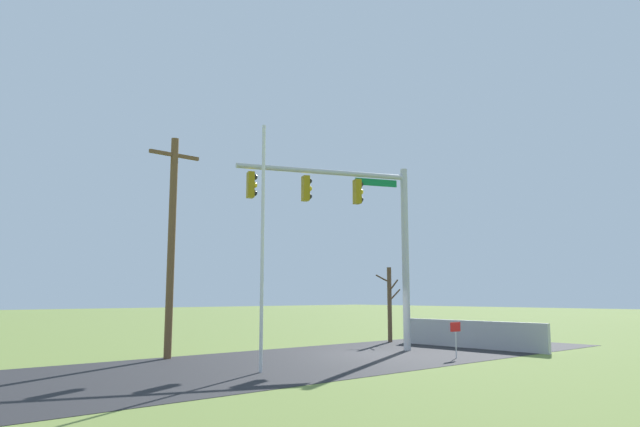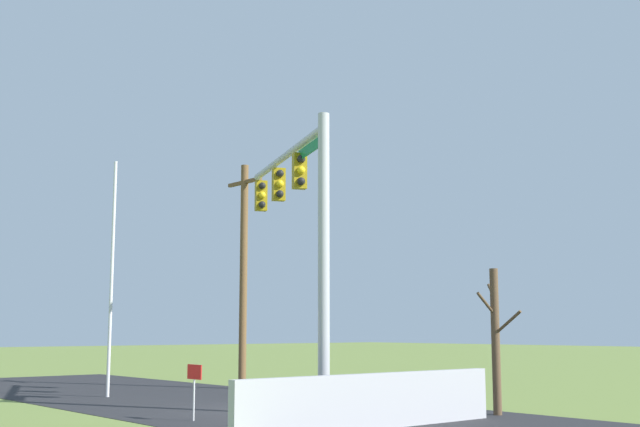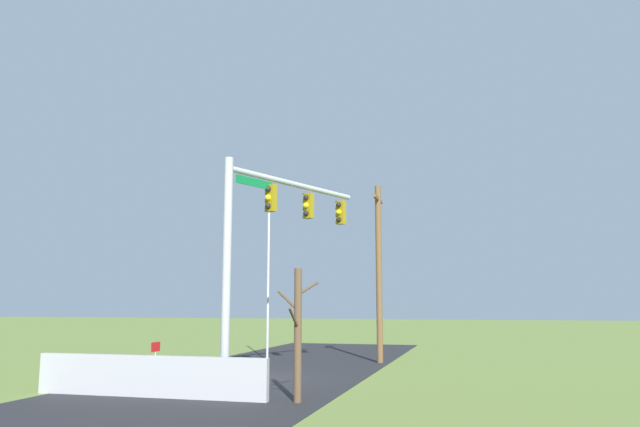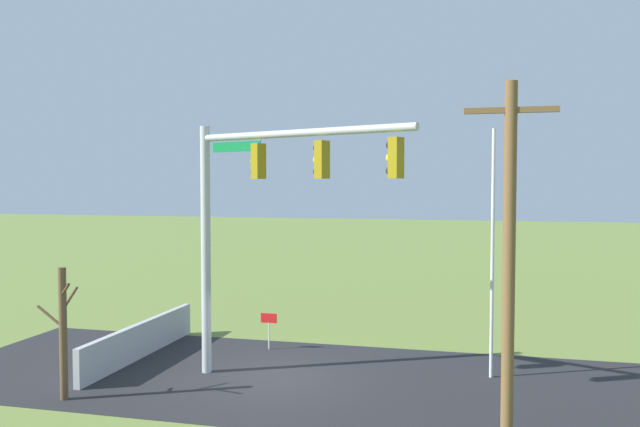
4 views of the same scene
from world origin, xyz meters
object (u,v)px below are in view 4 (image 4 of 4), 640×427
Objects in this scene: signal_mast at (257,199)px; open_sign at (269,323)px; utility_pole at (509,259)px; bare_tree at (63,332)px; flagpole at (492,254)px.

signal_mast reaches higher than open_sign.
bare_tree is at bearing -1.90° from utility_pole.
signal_mast is 1.01× the size of flagpole.
bare_tree reaches higher than open_sign.
open_sign is (-3.51, -6.08, -0.87)m from bare_tree.
bare_tree is at bearing 28.42° from signal_mast.
utility_pole is at bearing 139.10° from open_sign.
open_sign is at bearing -40.90° from utility_pole.
bare_tree is 2.81× the size of open_sign.
flagpole is (-6.27, -2.25, -1.57)m from signal_mast.
open_sign is at bearing -11.35° from flagpole.
signal_mast is at bearing 103.85° from open_sign.
flagpole is at bearing 168.65° from open_sign.
utility_pole is 6.30× the size of open_sign.
utility_pole is (-6.53, 2.75, -1.12)m from signal_mast.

